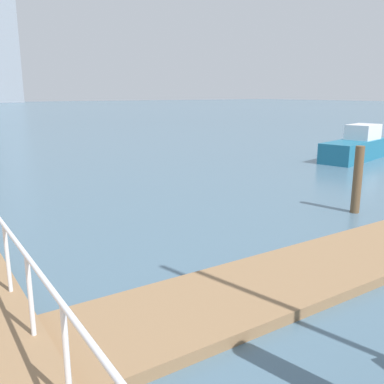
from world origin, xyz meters
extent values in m
plane|color=slate|center=(0.00, 20.00, 0.00)|extent=(300.00, 300.00, 0.00)
cylinder|color=white|center=(-3.15, 7.13, 0.93)|extent=(0.06, 0.06, 1.05)
cylinder|color=white|center=(-3.15, 8.55, 0.93)|extent=(0.06, 0.06, 1.05)
cylinder|color=white|center=(-3.15, 9.97, 0.93)|extent=(0.06, 0.06, 1.05)
cylinder|color=white|center=(-3.15, 9.26, 1.45)|extent=(0.06, 29.83, 0.06)
cylinder|color=brown|center=(6.16, 10.67, 0.95)|extent=(0.25, 0.25, 1.90)
cube|color=#1E6B8C|center=(14.46, 16.76, 0.49)|extent=(5.19, 2.66, 0.98)
cube|color=white|center=(15.30, 16.96, 1.36)|extent=(2.09, 1.63, 0.75)
cube|color=#8C939E|center=(24.59, 160.98, 27.20)|extent=(10.20, 9.45, 54.40)
camera|label=1|loc=(-4.10, 3.53, 3.34)|focal=39.61mm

